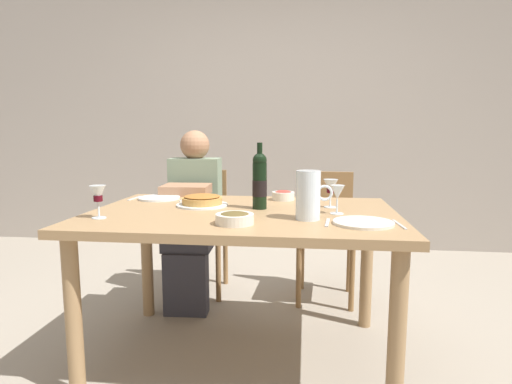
# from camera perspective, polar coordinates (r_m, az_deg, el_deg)

# --- Properties ---
(ground_plane) EXTENTS (8.00, 8.00, 0.00)m
(ground_plane) POSITION_cam_1_polar(r_m,az_deg,el_deg) (2.34, -1.73, -21.26)
(ground_plane) COLOR gray
(back_wall) EXTENTS (8.00, 0.10, 2.80)m
(back_wall) POSITION_cam_1_polar(r_m,az_deg,el_deg) (4.24, 2.70, 11.52)
(back_wall) COLOR #A3998E
(back_wall) RESTS_ON ground
(dining_table) EXTENTS (1.50, 1.00, 0.76)m
(dining_table) POSITION_cam_1_polar(r_m,az_deg,el_deg) (2.09, -1.80, -5.10)
(dining_table) COLOR #9E7A51
(dining_table) RESTS_ON ground
(wine_bottle) EXTENTS (0.07, 0.07, 0.34)m
(wine_bottle) POSITION_cam_1_polar(r_m,az_deg,el_deg) (2.12, 0.50, 1.53)
(wine_bottle) COLOR black
(wine_bottle) RESTS_ON dining_table
(water_pitcher) EXTENTS (0.16, 0.11, 0.22)m
(water_pitcher) POSITION_cam_1_polar(r_m,az_deg,el_deg) (1.88, 7.11, -0.82)
(water_pitcher) COLOR silver
(water_pitcher) RESTS_ON dining_table
(baked_tart) EXTENTS (0.27, 0.27, 0.06)m
(baked_tart) POSITION_cam_1_polar(r_m,az_deg,el_deg) (2.23, -7.33, -1.18)
(baked_tart) COLOR silver
(baked_tart) RESTS_ON dining_table
(salad_bowl) EXTENTS (0.13, 0.13, 0.06)m
(salad_bowl) POSITION_cam_1_polar(r_m,az_deg,el_deg) (2.41, 3.72, -0.41)
(salad_bowl) COLOR silver
(salad_bowl) RESTS_ON dining_table
(olive_bowl) EXTENTS (0.16, 0.16, 0.05)m
(olive_bowl) POSITION_cam_1_polar(r_m,az_deg,el_deg) (1.78, -2.91, -3.52)
(olive_bowl) COLOR silver
(olive_bowl) RESTS_ON dining_table
(wine_glass_left_diner) EXTENTS (0.07, 0.07, 0.15)m
(wine_glass_left_diner) POSITION_cam_1_polar(r_m,az_deg,el_deg) (2.19, 10.11, 0.60)
(wine_glass_left_diner) COLOR silver
(wine_glass_left_diner) RESTS_ON dining_table
(wine_glass_right_diner) EXTENTS (0.07, 0.07, 0.15)m
(wine_glass_right_diner) POSITION_cam_1_polar(r_m,az_deg,el_deg) (2.01, -20.68, -0.41)
(wine_glass_right_diner) COLOR silver
(wine_glass_right_diner) RESTS_ON dining_table
(wine_glass_centre) EXTENTS (0.07, 0.07, 0.14)m
(wine_glass_centre) POSITION_cam_1_polar(r_m,az_deg,el_deg) (2.02, 10.99, -0.20)
(wine_glass_centre) COLOR silver
(wine_glass_centre) RESTS_ON dining_table
(dinner_plate_left_setting) EXTENTS (0.26, 0.26, 0.01)m
(dinner_plate_left_setting) POSITION_cam_1_polar(r_m,az_deg,el_deg) (1.84, 14.37, -4.05)
(dinner_plate_left_setting) COLOR silver
(dinner_plate_left_setting) RESTS_ON dining_table
(dinner_plate_right_setting) EXTENTS (0.24, 0.24, 0.01)m
(dinner_plate_right_setting) POSITION_cam_1_polar(r_m,az_deg,el_deg) (2.51, -12.99, -0.80)
(dinner_plate_right_setting) COLOR silver
(dinner_plate_right_setting) RESTS_ON dining_table
(fork_left_setting) EXTENTS (0.03, 0.16, 0.00)m
(fork_left_setting) POSITION_cam_1_polar(r_m,az_deg,el_deg) (1.83, 9.69, -4.11)
(fork_left_setting) COLOR silver
(fork_left_setting) RESTS_ON dining_table
(knife_left_setting) EXTENTS (0.03, 0.18, 0.00)m
(knife_left_setting) POSITION_cam_1_polar(r_m,az_deg,el_deg) (1.87, 18.88, -4.18)
(knife_left_setting) COLOR silver
(knife_left_setting) RESTS_ON dining_table
(knife_right_setting) EXTENTS (0.01, 0.18, 0.00)m
(knife_right_setting) POSITION_cam_1_polar(r_m,az_deg,el_deg) (2.47, -9.71, -0.95)
(knife_right_setting) COLOR silver
(knife_right_setting) RESTS_ON dining_table
(spoon_right_setting) EXTENTS (0.03, 0.16, 0.00)m
(spoon_right_setting) POSITION_cam_1_polar(r_m,az_deg,el_deg) (2.57, -16.14, -0.80)
(spoon_right_setting) COLOR silver
(spoon_right_setting) RESTS_ON dining_table
(chair_left) EXTENTS (0.42, 0.42, 0.87)m
(chair_left) POSITION_cam_1_polar(r_m,az_deg,el_deg) (3.10, -7.58, -4.07)
(chair_left) COLOR olive
(chair_left) RESTS_ON ground
(diner_left) EXTENTS (0.35, 0.51, 1.16)m
(diner_left) POSITION_cam_1_polar(r_m,az_deg,el_deg) (2.85, -8.61, -2.70)
(diner_left) COLOR gray
(diner_left) RESTS_ON ground
(chair_right) EXTENTS (0.42, 0.42, 0.87)m
(chair_right) POSITION_cam_1_polar(r_m,az_deg,el_deg) (2.97, 9.52, -4.63)
(chair_right) COLOR olive
(chair_right) RESTS_ON ground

